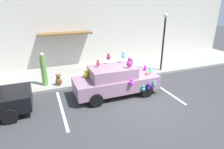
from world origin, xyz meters
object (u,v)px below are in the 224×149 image
street_lamp_post (164,36)px  pedestrian_near_shopfront (44,70)px  teddy_bear_on_sidewalk (59,80)px  plush_covered_car (115,80)px

street_lamp_post → pedestrian_near_shopfront: (-7.60, 0.22, -1.41)m
street_lamp_post → pedestrian_near_shopfront: bearing=178.3°
teddy_bear_on_sidewalk → plush_covered_car: bearing=-36.5°
plush_covered_car → pedestrian_near_shopfront: size_ratio=2.30×
street_lamp_post → plush_covered_car: bearing=-154.3°
teddy_bear_on_sidewalk → pedestrian_near_shopfront: pedestrian_near_shopfront is taller
street_lamp_post → pedestrian_near_shopfront: size_ratio=1.99×
teddy_bear_on_sidewalk → pedestrian_near_shopfront: (-0.70, 0.30, 0.59)m
teddy_bear_on_sidewalk → street_lamp_post: bearing=0.7°
street_lamp_post → pedestrian_near_shopfront: street_lamp_post is taller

